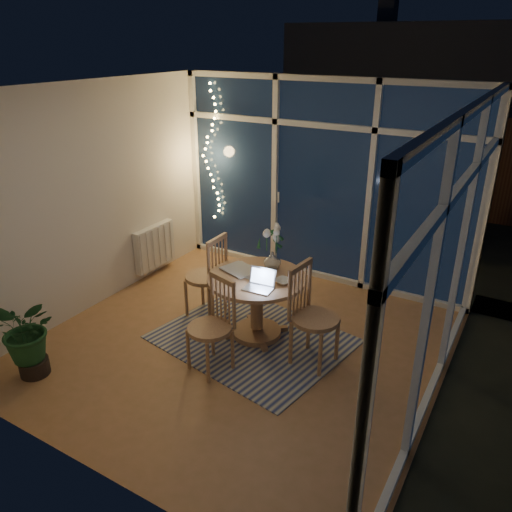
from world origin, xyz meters
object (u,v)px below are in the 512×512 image
at_px(dining_table, 257,307).
at_px(chair_left, 205,275).
at_px(potted_plant, 29,340).
at_px(laptop, 258,280).
at_px(chair_right, 315,317).
at_px(flower_vase, 272,260).
at_px(chair_front, 209,326).

bearing_deg(dining_table, chair_left, 172.64).
bearing_deg(chair_left, dining_table, 81.81).
distance_m(dining_table, potted_plant, 2.27).
bearing_deg(dining_table, laptop, -56.45).
distance_m(dining_table, laptop, 0.54).
xyz_separation_m(dining_table, chair_right, (0.74, -0.14, 0.17)).
height_order(laptop, flower_vase, flower_vase).
relative_size(dining_table, flower_vase, 4.99).
bearing_deg(potted_plant, flower_vase, 51.30).
xyz_separation_m(chair_right, laptop, (-0.58, -0.10, 0.29)).
bearing_deg(chair_right, dining_table, 85.93).
distance_m(dining_table, flower_vase, 0.53).
bearing_deg(chair_right, chair_left, 87.56).
distance_m(laptop, flower_vase, 0.50).
xyz_separation_m(dining_table, laptop, (0.16, -0.24, 0.46)).
bearing_deg(chair_front, flower_vase, 98.91).
bearing_deg(chair_right, laptop, 105.88).
height_order(chair_left, chair_front, chair_left).
relative_size(laptop, potted_plant, 0.37).
bearing_deg(laptop, chair_front, -119.50).
xyz_separation_m(chair_left, laptop, (0.90, -0.33, 0.30)).
bearing_deg(dining_table, chair_right, -10.61).
height_order(chair_left, flower_vase, chair_left).
height_order(dining_table, flower_vase, flower_vase).
bearing_deg(laptop, flower_vase, 98.43).
distance_m(laptop, potted_plant, 2.25).
xyz_separation_m(laptop, flower_vase, (-0.11, 0.49, 0.00)).
bearing_deg(chair_front, laptop, 81.12).
height_order(dining_table, chair_right, chair_right).
relative_size(chair_left, potted_plant, 1.35).
relative_size(chair_front, potted_plant, 1.28).
relative_size(chair_left, flower_vase, 4.89).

